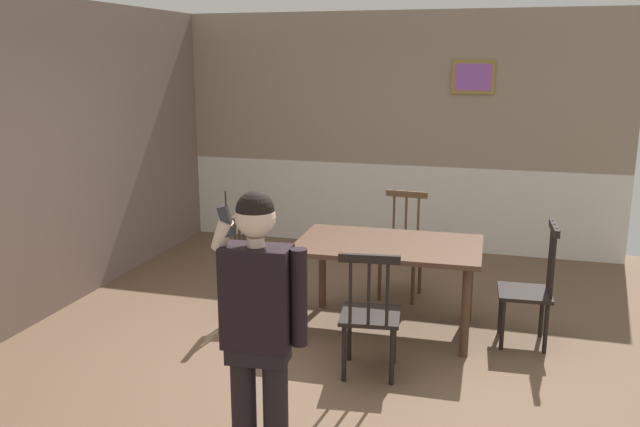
{
  "coord_description": "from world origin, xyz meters",
  "views": [
    {
      "loc": [
        1.31,
        -4.67,
        2.31
      ],
      "look_at": [
        0.24,
        -0.92,
        1.38
      ],
      "focal_mm": 37.11,
      "sensor_mm": 36.0,
      "label": 1
    }
  ],
  "objects_px": {
    "dining_table": "(388,254)",
    "chair_by_doorway": "(259,267)",
    "chair_at_table_head": "(530,289)",
    "person_figure": "(259,321)",
    "chair_near_window": "(370,314)",
    "chair_opposite_corner": "(402,248)"
  },
  "relations": [
    {
      "from": "chair_by_doorway",
      "to": "person_figure",
      "type": "height_order",
      "value": "person_figure"
    },
    {
      "from": "dining_table",
      "to": "chair_at_table_head",
      "type": "xyz_separation_m",
      "value": [
        1.16,
        0.03,
        -0.21
      ]
    },
    {
      "from": "chair_by_doorway",
      "to": "person_figure",
      "type": "xyz_separation_m",
      "value": [
        0.85,
        -2.18,
        0.46
      ]
    },
    {
      "from": "chair_opposite_corner",
      "to": "person_figure",
      "type": "distance_m",
      "value": 3.12
    },
    {
      "from": "chair_near_window",
      "to": "person_figure",
      "type": "height_order",
      "value": "person_figure"
    },
    {
      "from": "dining_table",
      "to": "chair_by_doorway",
      "type": "distance_m",
      "value": 1.18
    },
    {
      "from": "person_figure",
      "to": "chair_at_table_head",
      "type": "bearing_deg",
      "value": -127.33
    },
    {
      "from": "chair_by_doorway",
      "to": "chair_at_table_head",
      "type": "relative_size",
      "value": 0.95
    },
    {
      "from": "dining_table",
      "to": "chair_opposite_corner",
      "type": "height_order",
      "value": "chair_opposite_corner"
    },
    {
      "from": "chair_at_table_head",
      "to": "dining_table",
      "type": "bearing_deg",
      "value": 88.16
    },
    {
      "from": "chair_at_table_head",
      "to": "person_figure",
      "type": "height_order",
      "value": "person_figure"
    },
    {
      "from": "person_figure",
      "to": "chair_near_window",
      "type": "bearing_deg",
      "value": -107.96
    },
    {
      "from": "dining_table",
      "to": "chair_by_doorway",
      "type": "height_order",
      "value": "chair_by_doorway"
    },
    {
      "from": "chair_by_doorway",
      "to": "chair_at_table_head",
      "type": "distance_m",
      "value": 2.32
    },
    {
      "from": "chair_by_doorway",
      "to": "chair_at_table_head",
      "type": "xyz_separation_m",
      "value": [
        2.32,
        0.06,
        0.01
      ]
    },
    {
      "from": "chair_near_window",
      "to": "chair_by_doorway",
      "type": "distance_m",
      "value": 1.45
    },
    {
      "from": "chair_opposite_corner",
      "to": "chair_near_window",
      "type": "bearing_deg",
      "value": 95.62
    },
    {
      "from": "chair_opposite_corner",
      "to": "person_figure",
      "type": "xyz_separation_m",
      "value": [
        -0.29,
        -3.08,
        0.44
      ]
    },
    {
      "from": "dining_table",
      "to": "chair_by_doorway",
      "type": "xyz_separation_m",
      "value": [
        -1.16,
        -0.03,
        -0.21
      ]
    },
    {
      "from": "chair_by_doorway",
      "to": "chair_at_table_head",
      "type": "bearing_deg",
      "value": 84.94
    },
    {
      "from": "chair_by_doorway",
      "to": "dining_table",
      "type": "bearing_deg",
      "value": 85.0
    },
    {
      "from": "person_figure",
      "to": "chair_opposite_corner",
      "type": "bearing_deg",
      "value": -99.56
    }
  ]
}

